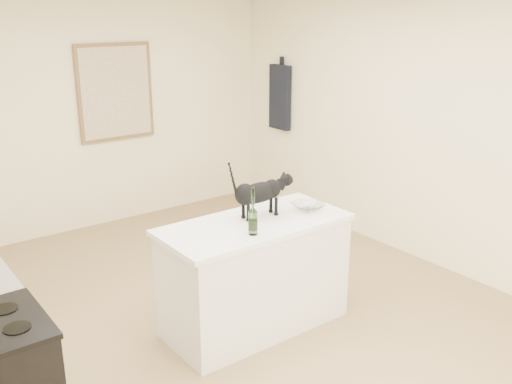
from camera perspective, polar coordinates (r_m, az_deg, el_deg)
name	(u,v)px	position (r m, az deg, el deg)	size (l,w,h in m)	color
floor	(231,318)	(4.90, -2.52, -12.45)	(5.50, 5.50, 0.00)	#94764F
wall_back	(91,116)	(6.78, -16.12, 7.27)	(4.50, 4.50, 0.00)	#FAEEC1
wall_right	(415,132)	(5.92, 15.62, 5.82)	(5.50, 5.50, 0.00)	#FAEEC1
island_base	(255,277)	(4.60, -0.12, -8.47)	(1.44, 0.67, 0.86)	white
island_top	(255,224)	(4.42, -0.13, -3.24)	(1.50, 0.70, 0.04)	white
artwork_frame	(116,92)	(6.83, -13.84, 9.65)	(0.90, 0.03, 1.10)	brown
artwork_canvas	(116,92)	(6.81, -13.78, 9.63)	(0.82, 0.00, 1.02)	beige
hanging_garment	(280,97)	(7.26, 2.41, 9.42)	(0.08, 0.34, 0.80)	black
black_cat	(259,195)	(4.46, 0.30, -0.33)	(0.51, 0.15, 0.36)	black
wine_bottle	(253,214)	(4.12, -0.31, -2.23)	(0.07, 0.07, 0.31)	#2C6026
glass_bowl	(308,207)	(4.67, 5.17, -1.47)	(0.25, 0.25, 0.06)	white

